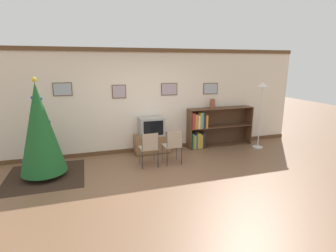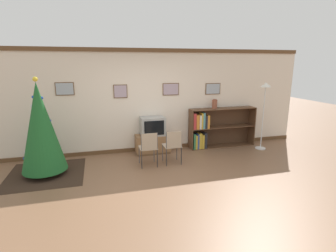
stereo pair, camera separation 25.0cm
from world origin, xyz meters
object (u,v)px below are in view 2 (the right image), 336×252
object	(u,v)px
vase	(215,104)
standing_lamp	(265,99)
bookshelf	(211,129)
folding_chair_left	(149,147)
folding_chair_right	(173,145)
christmas_tree	(41,128)
tv_console	(153,144)
television	(153,126)

from	to	relation	value
vase	standing_lamp	size ratio (longest dim) A/B	0.14
standing_lamp	bookshelf	bearing A→B (deg)	158.62
folding_chair_left	folding_chair_right	bearing A→B (deg)	0.00
christmas_tree	standing_lamp	bearing A→B (deg)	3.22
christmas_tree	folding_chair_right	distance (m)	2.86
folding_chair_left	bookshelf	bearing A→B (deg)	26.39
tv_console	folding_chair_right	bearing A→B (deg)	-72.64
folding_chair_left	vase	bearing A→B (deg)	25.81
folding_chair_left	standing_lamp	world-z (taller)	standing_lamp
folding_chair_left	vase	size ratio (longest dim) A/B	3.21
christmas_tree	folding_chair_left	bearing A→B (deg)	-4.03
folding_chair_right	vase	bearing A→B (deg)	33.84
television	bookshelf	distance (m)	1.69
vase	bookshelf	bearing A→B (deg)	-166.72
television	folding_chair_right	world-z (taller)	television
television	folding_chair_right	bearing A→B (deg)	-72.59
christmas_tree	folding_chair_left	size ratio (longest dim) A/B	2.52
tv_console	bookshelf	world-z (taller)	bookshelf
folding_chair_left	folding_chair_right	size ratio (longest dim) A/B	1.00
television	vase	xyz separation A→B (m)	(1.78, 0.08, 0.51)
tv_console	standing_lamp	size ratio (longest dim) A/B	0.49
television	folding_chair_right	distance (m)	0.99
folding_chair_left	standing_lamp	distance (m)	3.43
bookshelf	christmas_tree	bearing A→B (deg)	-168.95
television	folding_chair_left	bearing A→B (deg)	-107.41
christmas_tree	folding_chair_right	xyz separation A→B (m)	(2.80, -0.16, -0.56)
folding_chair_right	folding_chair_left	bearing A→B (deg)	180.00
folding_chair_right	tv_console	bearing A→B (deg)	107.36
folding_chair_left	standing_lamp	bearing A→B (deg)	8.11
tv_console	vase	xyz separation A→B (m)	(1.78, 0.08, 0.99)
folding_chair_left	television	bearing A→B (deg)	72.59
vase	folding_chair_left	bearing A→B (deg)	-154.19
television	bookshelf	bearing A→B (deg)	1.95
folding_chair_right	television	bearing A→B (deg)	107.41
tv_console	vase	size ratio (longest dim) A/B	3.53
bookshelf	standing_lamp	xyz separation A→B (m)	(1.30, -0.51, 0.88)
television	folding_chair_left	size ratio (longest dim) A/B	0.76
christmas_tree	vase	bearing A→B (deg)	11.10
television	standing_lamp	bearing A→B (deg)	-8.63
christmas_tree	tv_console	bearing A→B (deg)	16.91
tv_console	folding_chair_left	distance (m)	0.99
television	standing_lamp	distance (m)	3.09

